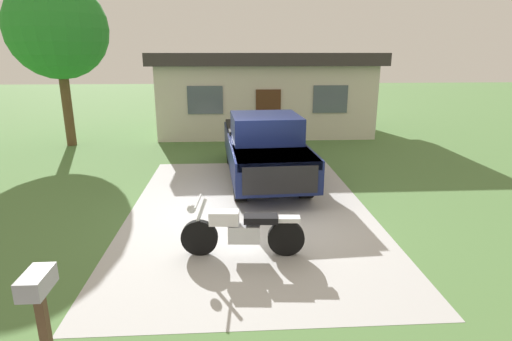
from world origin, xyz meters
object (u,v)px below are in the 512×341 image
Objects in this scene: pickup_truck at (263,145)px; neighbor_house at (263,91)px; mailbox at (39,296)px; motorcycle at (242,231)px; shade_tree at (57,30)px.

pickup_truck is 0.60× the size of neighbor_house.
neighbor_house is at bearing 76.40° from mailbox.
pickup_truck is at bearing 80.97° from motorcycle.
pickup_truck reaches higher than motorcycle.
mailbox is at bearing -103.60° from neighbor_house.
motorcycle is 12.41m from neighbor_house.
mailbox is 13.27m from shade_tree.
neighbor_house is (0.59, 7.54, 0.84)m from pickup_truck.
motorcycle is at bearing -96.26° from neighbor_house.
shade_tree is (-6.45, 9.48, 3.84)m from motorcycle.
neighbor_house is (7.79, 2.78, -2.52)m from shade_tree.
shade_tree is (-7.20, 4.76, 3.36)m from pickup_truck.
motorcycle is 0.36× the size of shade_tree.
mailbox is 15.38m from neighbor_house.
pickup_truck is (0.75, 4.73, 0.48)m from motorcycle.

